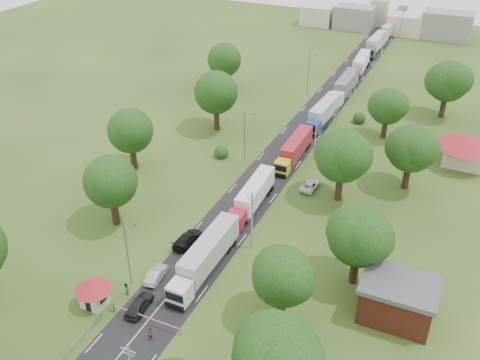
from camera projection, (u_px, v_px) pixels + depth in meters
The scene contains 44 objects.
ground at pixel (237, 212), 81.52m from camera, with size 260.00×260.00×0.00m, color #294416.
road at pixel (283, 156), 97.13m from camera, with size 8.00×200.00×0.04m, color black.
boom_barrier at pixel (136, 314), 62.05m from camera, with size 9.22×0.35×1.18m.
guard_booth at pixel (93, 291), 63.48m from camera, with size 4.40×4.40×3.45m.
info_sign at pixel (335, 115), 105.43m from camera, with size 0.12×3.10×4.10m.
pole_1 at pixel (252, 220), 71.69m from camera, with size 1.60×0.24×9.00m.
pole_2 at pixel (316, 136), 93.54m from camera, with size 1.60×0.24×9.00m.
pole_3 at pixel (355, 84), 115.39m from camera, with size 1.60×0.24×9.00m.
pole_4 at pixel (382, 48), 137.24m from camera, with size 1.60×0.24×9.00m.
pole_5 at pixel (402, 23), 159.08m from camera, with size 1.60×0.24×9.00m.
lamp_0 at pixel (128, 249), 64.98m from camera, with size 2.03×0.22×10.00m.
lamp_1 at pixel (245, 134), 92.29m from camera, with size 2.03×0.22×10.00m.
lamp_2 at pixel (309, 72), 119.60m from camera, with size 2.03×0.22×10.00m.
tree_1 at pixel (278, 358), 47.79m from camera, with size 9.60×9.60×12.05m.
tree_2 at pixel (283, 276), 59.21m from camera, with size 8.00×8.00×10.10m.
tree_3 at pixel (359, 235), 64.55m from camera, with size 8.80×8.80×11.07m.
tree_4 at pixel (343, 155), 80.79m from camera, with size 9.60×9.60×12.05m.
tree_5 at pixel (412, 148), 84.13m from camera, with size 8.80×8.80×11.07m.
tree_6 at pixel (388, 106), 100.20m from camera, with size 8.00×8.00×10.10m.
tree_7 at pixel (448, 81), 108.07m from camera, with size 9.60×9.60×12.05m.
tree_10 at pixel (111, 181), 75.50m from camera, with size 8.80×8.80×11.07m.
tree_11 at pixel (131, 130), 89.71m from camera, with size 8.80×8.80×11.07m.
tree_12 at pixel (216, 92), 102.86m from camera, with size 9.60×9.60×12.05m.
tree_13 at pixel (225, 60), 121.63m from camera, with size 8.80×8.80×11.07m.
house_brick at pixel (397, 300), 61.51m from camera, with size 8.60×6.60×5.20m.
house_cream at pixel (467, 147), 92.34m from camera, with size 10.08×10.08×5.80m.
distant_town at pixel (388, 21), 165.32m from camera, with size 52.00×8.00×8.00m.
church at pixel (379, 8), 172.26m from camera, with size 5.00×5.00×12.30m.
truck_0 at pixel (206, 256), 68.83m from camera, with size 2.70×15.64×4.34m.
truck_1 at pixel (253, 196), 81.66m from camera, with size 2.95×14.22×3.93m.
truck_2 at pixel (295, 149), 94.95m from camera, with size 2.62×14.20×3.93m.
truck_3 at pixel (323, 113), 108.30m from camera, with size 3.32×15.28×4.22m.
truck_4 at pixel (345, 86), 121.15m from camera, with size 2.67×15.40×4.27m.
truck_5 at pixel (360, 64), 134.35m from camera, with size 3.24×14.70×4.06m.
truck_6 at pixel (376, 44), 148.79m from camera, with size 3.28×15.72×4.34m.
truck_7 at pixel (388, 30), 161.80m from camera, with size 2.83×13.94×3.85m.
truck_8 at pixel (399, 17), 174.76m from camera, with size 2.87×15.67×4.34m.
car_lane_front at pixel (139, 304), 63.46m from camera, with size 1.89×4.71×1.60m, color black.
car_lane_mid at pixel (156, 275), 68.18m from camera, with size 1.52×4.37×1.44m, color #A2A6AA.
car_lane_rear at pixel (188, 239), 74.50m from camera, with size 2.21×5.45×1.58m, color black.
car_verge_near at pixel (310, 185), 87.07m from camera, with size 2.20×4.78×1.33m, color silver.
car_verge_far at pixel (340, 140), 101.16m from camera, with size 1.57×3.90×1.33m, color slate.
pedestrian_near at pixel (151, 334), 59.43m from camera, with size 0.59×0.39×1.62m, color gray.
pedestrian_booth at pixel (126, 289), 65.65m from camera, with size 0.80×0.62×1.65m, color gray.
Camera 1 is at (28.52, -61.10, 46.09)m, focal length 40.00 mm.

